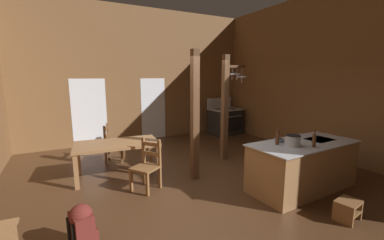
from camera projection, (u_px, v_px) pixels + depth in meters
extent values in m
cube|color=#4C301C|center=(206.00, 188.00, 4.88)|extent=(8.20, 9.05, 0.10)
cube|color=brown|center=(141.00, 76.00, 8.16)|extent=(8.20, 0.14, 4.29)
cube|color=brown|center=(335.00, 75.00, 6.23)|extent=(0.14, 9.05, 4.29)
cube|color=white|center=(89.00, 113.00, 7.53)|extent=(1.00, 0.01, 2.05)
cube|color=white|center=(153.00, 109.00, 8.46)|extent=(0.84, 0.01, 2.05)
cube|color=#9E7044|center=(302.00, 166.00, 4.69)|extent=(2.14, 1.00, 0.88)
cube|color=#B7BABF|center=(304.00, 143.00, 4.61)|extent=(2.20, 1.06, 0.02)
cube|color=black|center=(320.00, 139.00, 4.84)|extent=(0.54, 0.42, 0.00)
cube|color=black|center=(282.00, 178.00, 5.12)|extent=(1.99, 0.13, 0.10)
cube|color=black|center=(225.00, 122.00, 9.20)|extent=(1.17, 0.87, 0.90)
cube|color=black|center=(232.00, 124.00, 8.90)|extent=(0.93, 0.11, 0.52)
cylinder|color=#B7BABF|center=(233.00, 117.00, 8.83)|extent=(0.82, 0.11, 0.02)
cube|color=#B7BABF|center=(226.00, 109.00, 9.12)|extent=(1.22, 0.92, 0.03)
cube|color=#B7BABF|center=(219.00, 103.00, 9.38)|extent=(1.14, 0.16, 0.40)
cylinder|color=black|center=(233.00, 109.00, 9.13)|extent=(0.22, 0.22, 0.01)
cylinder|color=black|center=(223.00, 110.00, 8.86)|extent=(0.22, 0.22, 0.01)
cylinder|color=black|center=(228.00, 108.00, 9.38)|extent=(0.22, 0.22, 0.01)
cylinder|color=black|center=(218.00, 109.00, 9.11)|extent=(0.22, 0.22, 0.01)
cylinder|color=black|center=(240.00, 113.00, 8.99)|extent=(0.05, 0.03, 0.04)
cylinder|color=black|center=(235.00, 113.00, 8.87)|extent=(0.05, 0.03, 0.04)
cylinder|color=black|center=(231.00, 114.00, 8.75)|extent=(0.05, 0.03, 0.04)
cylinder|color=black|center=(226.00, 114.00, 8.63)|extent=(0.05, 0.03, 0.04)
cube|color=brown|center=(225.00, 109.00, 6.21)|extent=(0.14, 0.14, 2.64)
cube|color=brown|center=(234.00, 66.00, 6.15)|extent=(0.65, 0.09, 0.06)
cylinder|color=#B7BABF|center=(232.00, 70.00, 6.13)|extent=(0.01, 0.01, 0.17)
cylinder|color=#B7BABF|center=(232.00, 74.00, 6.15)|extent=(0.23, 0.23, 0.04)
cylinder|color=#B7BABF|center=(232.00, 77.00, 6.17)|extent=(0.02, 0.02, 0.14)
cylinder|color=#B7BABF|center=(237.00, 70.00, 6.21)|extent=(0.01, 0.01, 0.17)
cylinder|color=#B7BABF|center=(237.00, 74.00, 6.23)|extent=(0.17, 0.17, 0.04)
cylinder|color=#B7BABF|center=(237.00, 78.00, 6.24)|extent=(0.02, 0.02, 0.14)
cylinder|color=#B7BABF|center=(242.00, 71.00, 6.29)|extent=(0.01, 0.01, 0.23)
cylinder|color=#B7BABF|center=(242.00, 77.00, 6.31)|extent=(0.24, 0.24, 0.04)
cylinder|color=#B7BABF|center=(242.00, 80.00, 6.32)|extent=(0.02, 0.02, 0.14)
cube|color=brown|center=(195.00, 116.00, 5.00)|extent=(0.14, 0.14, 2.64)
cube|color=brown|center=(348.00, 202.00, 3.66)|extent=(0.40, 0.34, 0.04)
cube|color=brown|center=(343.00, 215.00, 3.59)|extent=(0.09, 0.28, 0.26)
cube|color=brown|center=(352.00, 208.00, 3.79)|extent=(0.09, 0.28, 0.26)
cube|color=brown|center=(347.00, 211.00, 3.69)|extent=(0.36, 0.33, 0.03)
cube|color=#9E7044|center=(117.00, 144.00, 5.23)|extent=(1.78, 1.07, 0.06)
cube|color=#9E7044|center=(78.00, 160.00, 5.36)|extent=(0.09, 0.09, 0.68)
cube|color=#9E7044|center=(150.00, 151.00, 5.94)|extent=(0.09, 0.09, 0.68)
cube|color=#9E7044|center=(76.00, 172.00, 4.65)|extent=(0.09, 0.09, 0.68)
cube|color=#9E7044|center=(158.00, 162.00, 5.22)|extent=(0.09, 0.09, 0.68)
cube|color=brown|center=(115.00, 145.00, 6.19)|extent=(0.56, 0.56, 0.04)
cube|color=brown|center=(124.00, 151.00, 6.45)|extent=(0.06, 0.06, 0.41)
cube|color=brown|center=(122.00, 155.00, 6.07)|extent=(0.06, 0.06, 0.41)
cube|color=brown|center=(108.00, 141.00, 6.34)|extent=(0.06, 0.06, 0.95)
cube|color=brown|center=(105.00, 145.00, 5.97)|extent=(0.06, 0.06, 0.95)
cube|color=brown|center=(106.00, 129.00, 6.10)|extent=(0.16, 0.37, 0.07)
cube|color=brown|center=(106.00, 136.00, 6.13)|extent=(0.16, 0.37, 0.07)
cube|color=brown|center=(145.00, 168.00, 4.63)|extent=(0.61, 0.61, 0.04)
cube|color=brown|center=(147.00, 185.00, 4.41)|extent=(0.07, 0.07, 0.41)
cube|color=brown|center=(131.00, 181.00, 4.59)|extent=(0.07, 0.07, 0.41)
cube|color=brown|center=(160.00, 164.00, 4.70)|extent=(0.07, 0.07, 0.95)
cube|color=brown|center=(144.00, 161.00, 4.87)|extent=(0.07, 0.07, 0.95)
cube|color=brown|center=(151.00, 144.00, 4.72)|extent=(0.24, 0.34, 0.07)
cube|color=brown|center=(151.00, 154.00, 4.76)|extent=(0.24, 0.34, 0.07)
cube|color=maroon|center=(82.00, 232.00, 3.03)|extent=(0.29, 0.36, 0.48)
cube|color=maroon|center=(93.00, 233.00, 3.13)|extent=(0.11, 0.23, 0.17)
cylinder|color=black|center=(69.00, 232.00, 3.02)|extent=(0.05, 0.05, 0.38)
cylinder|color=black|center=(74.00, 240.00, 2.88)|extent=(0.05, 0.05, 0.38)
sphere|color=maroon|center=(81.00, 215.00, 2.99)|extent=(0.33, 0.33, 0.27)
cylinder|color=#B7BABF|center=(293.00, 141.00, 4.37)|extent=(0.25, 0.25, 0.18)
cylinder|color=black|center=(293.00, 135.00, 4.35)|extent=(0.26, 0.26, 0.01)
cylinder|color=#B7BABF|center=(287.00, 139.00, 4.30)|extent=(0.05, 0.02, 0.02)
cylinder|color=#B7BABF|center=(299.00, 137.00, 4.42)|extent=(0.05, 0.02, 0.02)
cylinder|color=slate|center=(279.00, 140.00, 4.64)|extent=(0.17, 0.17, 0.06)
cylinder|color=black|center=(280.00, 139.00, 4.64)|extent=(0.14, 0.14, 0.00)
cylinder|color=#56331E|center=(314.00, 141.00, 4.28)|extent=(0.06, 0.06, 0.23)
cylinder|color=#56331E|center=(315.00, 132.00, 4.25)|extent=(0.02, 0.02, 0.08)
cylinder|color=#56331E|center=(277.00, 138.00, 4.44)|extent=(0.07, 0.07, 0.24)
cylinder|color=#56331E|center=(278.00, 129.00, 4.42)|extent=(0.03, 0.03, 0.08)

